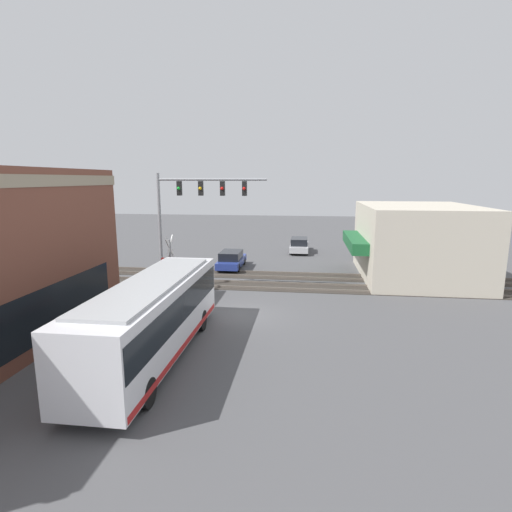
# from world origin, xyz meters

# --- Properties ---
(ground_plane) EXTENTS (120.00, 120.00, 0.00)m
(ground_plane) POSITION_xyz_m (0.00, 0.00, 0.00)
(ground_plane) COLOR #4C4C4F
(shop_building) EXTENTS (10.52, 8.98, 5.38)m
(shop_building) POSITION_xyz_m (10.03, -11.34, 2.69)
(shop_building) COLOR beige
(shop_building) RESTS_ON ground
(city_bus) EXTENTS (10.75, 2.59, 3.26)m
(city_bus) POSITION_xyz_m (-5.64, 2.80, 1.80)
(city_bus) COLOR silver
(city_bus) RESTS_ON ground
(traffic_signal_gantry) EXTENTS (0.42, 7.04, 7.62)m
(traffic_signal_gantry) POSITION_xyz_m (4.28, 3.96, 5.71)
(traffic_signal_gantry) COLOR gray
(traffic_signal_gantry) RESTS_ON ground
(crossing_signal) EXTENTS (1.41, 1.18, 3.81)m
(crossing_signal) POSITION_xyz_m (3.09, 5.10, 2.30)
(crossing_signal) COLOR gray
(crossing_signal) RESTS_ON ground
(rail_track_near) EXTENTS (2.60, 60.00, 0.15)m
(rail_track_near) POSITION_xyz_m (6.00, 0.00, 0.03)
(rail_track_near) COLOR #332D28
(rail_track_near) RESTS_ON ground
(rail_track_far) EXTENTS (2.60, 60.00, 0.15)m
(rail_track_far) POSITION_xyz_m (9.20, 0.00, 0.03)
(rail_track_far) COLOR #332D28
(rail_track_far) RESTS_ON ground
(parked_car_blue) EXTENTS (4.59, 1.82, 1.44)m
(parked_car_blue) POSITION_xyz_m (11.33, 2.80, 0.67)
(parked_car_blue) COLOR navy
(parked_car_blue) RESTS_ON ground
(parked_car_silver) EXTENTS (4.79, 1.82, 1.46)m
(parked_car_silver) POSITION_xyz_m (19.42, -2.60, 0.68)
(parked_car_silver) COLOR #B7B7BC
(parked_car_silver) RESTS_ON ground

